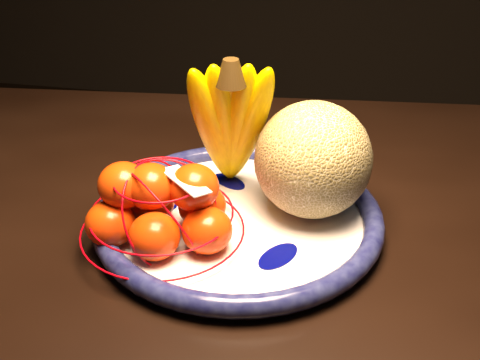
% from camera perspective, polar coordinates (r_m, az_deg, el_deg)
% --- Properties ---
extents(dining_table, '(1.69, 1.12, 0.80)m').
position_cam_1_polar(dining_table, '(0.89, 6.66, -9.49)').
color(dining_table, black).
rests_on(dining_table, ground).
extents(fruit_bowl, '(0.40, 0.40, 0.03)m').
position_cam_1_polar(fruit_bowl, '(0.83, -0.14, -3.59)').
color(fruit_bowl, white).
rests_on(fruit_bowl, dining_table).
extents(cantaloupe, '(0.16, 0.16, 0.16)m').
position_cam_1_polar(cantaloupe, '(0.82, 6.93, 1.93)').
color(cantaloupe, olive).
rests_on(cantaloupe, fruit_bowl).
extents(banana_bunch, '(0.15, 0.15, 0.24)m').
position_cam_1_polar(banana_bunch, '(0.84, -0.91, 5.80)').
color(banana_bunch, '#FCDA00').
rests_on(banana_bunch, fruit_bowl).
extents(mandarin_bag, '(0.23, 0.23, 0.14)m').
position_cam_1_polar(mandarin_bag, '(0.78, -7.44, -2.67)').
color(mandarin_bag, '#E93700').
rests_on(mandarin_bag, fruit_bowl).
extents(price_tag, '(0.07, 0.07, 0.01)m').
position_cam_1_polar(price_tag, '(0.74, -5.19, -0.07)').
color(price_tag, white).
rests_on(price_tag, mandarin_bag).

